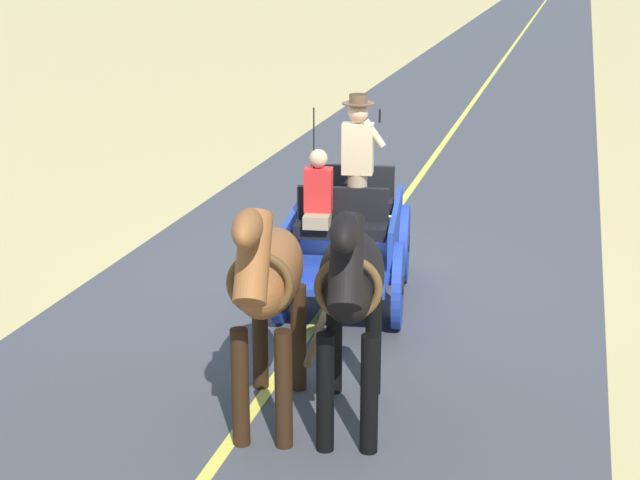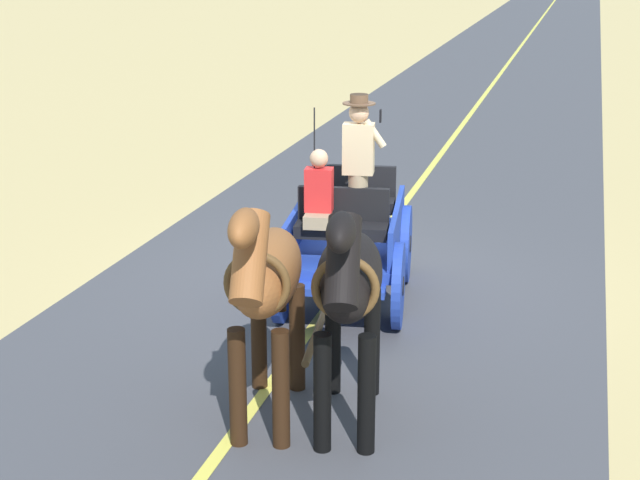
% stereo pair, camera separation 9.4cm
% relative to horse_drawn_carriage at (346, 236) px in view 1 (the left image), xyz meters
% --- Properties ---
extents(ground_plane, '(200.00, 200.00, 0.00)m').
position_rel_horse_drawn_carriage_xyz_m(ground_plane, '(0.16, -0.59, -0.82)').
color(ground_plane, tan).
extents(road_surface, '(6.26, 160.00, 0.01)m').
position_rel_horse_drawn_carriage_xyz_m(road_surface, '(0.16, -0.59, -0.81)').
color(road_surface, '#424247').
rests_on(road_surface, ground).
extents(road_centre_stripe, '(0.12, 160.00, 0.00)m').
position_rel_horse_drawn_carriage_xyz_m(road_centre_stripe, '(0.16, -0.59, -0.81)').
color(road_centre_stripe, '#DBCC4C').
rests_on(road_centre_stripe, road_surface).
extents(horse_drawn_carriage, '(1.71, 4.51, 2.50)m').
position_rel_horse_drawn_carriage_xyz_m(horse_drawn_carriage, '(0.00, 0.00, 0.00)').
color(horse_drawn_carriage, '#1E3899').
rests_on(horse_drawn_carriage, ground).
extents(horse_near_side, '(0.83, 2.15, 2.21)m').
position_rel_horse_drawn_carriage_xyz_m(horse_near_side, '(-0.75, 2.96, 0.51)').
color(horse_near_side, black).
rests_on(horse_near_side, ground).
extents(horse_off_side, '(0.81, 2.15, 2.21)m').
position_rel_horse_drawn_carriage_xyz_m(horse_off_side, '(-0.04, 3.05, 0.51)').
color(horse_off_side, brown).
rests_on(horse_off_side, ground).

